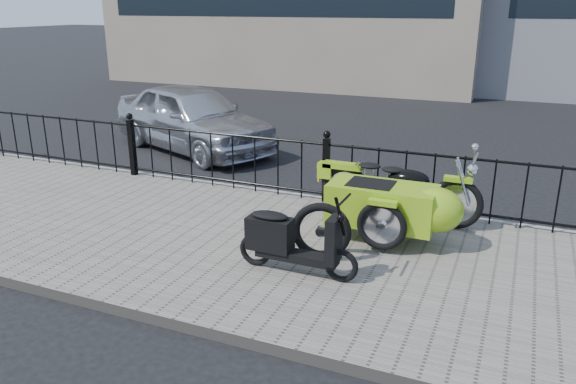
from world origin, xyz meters
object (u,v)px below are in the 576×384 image
at_px(scooter, 289,241).
at_px(motorcycle_sidecar, 399,202).
at_px(spare_tire, 321,231).
at_px(sedan_car, 192,118).

bearing_deg(scooter, motorcycle_sidecar, 57.53).
xyz_separation_m(spare_tire, sedan_car, (-4.36, 4.20, 0.22)).
height_order(motorcycle_sidecar, scooter, motorcycle_sidecar).
bearing_deg(sedan_car, spare_tire, -111.28).
height_order(scooter, sedan_car, sedan_car).
height_order(spare_tire, sedan_car, sedan_car).
bearing_deg(spare_tire, sedan_car, 136.05).
bearing_deg(motorcycle_sidecar, scooter, -122.47).
xyz_separation_m(motorcycle_sidecar, spare_tire, (-0.67, -0.96, -0.13)).
height_order(scooter, spare_tire, scooter).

